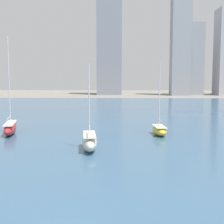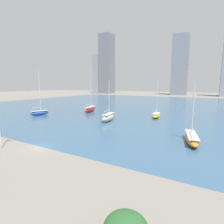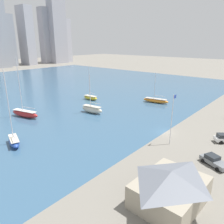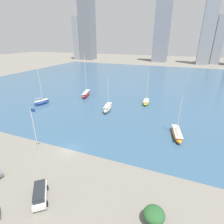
% 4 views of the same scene
% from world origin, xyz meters
% --- Properties ---
extents(ground_plane, '(500.00, 500.00, 0.00)m').
position_xyz_m(ground_plane, '(0.00, 0.00, 0.00)').
color(ground_plane, gray).
extents(harbor_water, '(180.00, 140.00, 0.00)m').
position_xyz_m(harbor_water, '(0.00, 70.00, 0.00)').
color(harbor_water, '#385B7A').
rests_on(harbor_water, ground_plane).
extents(flag_pole, '(1.24, 0.14, 10.73)m').
position_xyz_m(flag_pole, '(-5.20, -3.69, 5.85)').
color(flag_pole, silver).
rests_on(flag_pole, ground_plane).
extents(yard_shrub, '(2.88, 2.88, 2.40)m').
position_xyz_m(yard_shrub, '(20.34, -10.05, 1.54)').
color(yard_shrub, '#4C3823').
rests_on(yard_shrub, ground_plane).
extents(distant_city_skyline, '(213.93, 21.27, 73.67)m').
position_xyz_m(distant_city_skyline, '(20.98, 170.34, 29.42)').
color(distant_city_skyline, '#8E939E').
rests_on(distant_city_skyline, ground_plane).
extents(sailboat_yellow, '(2.69, 6.23, 12.32)m').
position_xyz_m(sailboat_yellow, '(9.95, 35.72, 0.90)').
color(sailboat_yellow, yellow).
rests_on(sailboat_yellow, harbor_water).
extents(sailboat_cream, '(2.93, 7.57, 11.66)m').
position_xyz_m(sailboat_cream, '(-0.86, 24.01, 1.17)').
color(sailboat_cream, beige).
rests_on(sailboat_cream, harbor_water).
extents(sailboat_blue, '(3.87, 6.55, 15.82)m').
position_xyz_m(sailboat_blue, '(-26.72, 21.00, 1.00)').
color(sailboat_blue, '#284CA8').
rests_on(sailboat_blue, harbor_water).
extents(sailboat_orange, '(3.87, 9.35, 10.57)m').
position_xyz_m(sailboat_orange, '(22.04, 15.08, 0.84)').
color(sailboat_orange, orange).
rests_on(sailboat_orange, harbor_water).
extents(sailboat_red, '(4.17, 9.78, 16.94)m').
position_xyz_m(sailboat_red, '(-16.05, 35.93, 1.12)').
color(sailboat_red, '#B72828').
rests_on(sailboat_red, harbor_water).
extents(parked_suv_white, '(4.67, 5.11, 1.94)m').
position_xyz_m(parked_suv_white, '(3.47, -12.67, 1.06)').
color(parked_suv_white, white).
rests_on(parked_suv_white, ground_plane).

